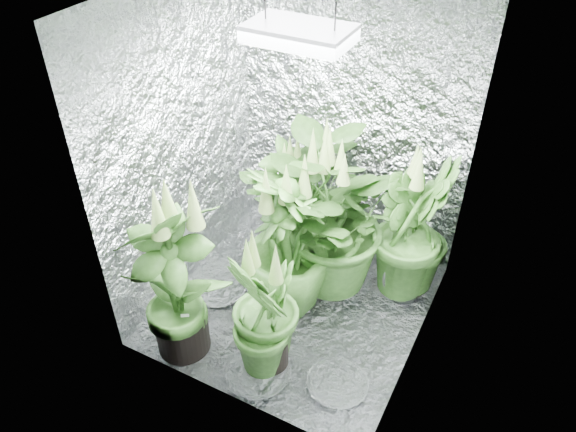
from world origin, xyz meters
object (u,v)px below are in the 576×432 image
(plant_b, at_px, (288,197))
(circulation_fan, at_px, (403,277))
(plant_g, at_px, (266,314))
(plant_c, at_px, (414,230))
(grow_lamp, at_px, (299,34))
(plant_e, at_px, (328,222))
(plant_d, at_px, (286,245))
(plant_f, at_px, (174,280))
(plant_a, at_px, (311,200))

(plant_b, distance_m, circulation_fan, 0.99)
(circulation_fan, bearing_deg, plant_b, -164.30)
(plant_g, relative_size, circulation_fan, 2.49)
(circulation_fan, bearing_deg, plant_c, 116.93)
(grow_lamp, bearing_deg, plant_e, 73.07)
(grow_lamp, relative_size, plant_e, 0.44)
(plant_d, relative_size, plant_f, 0.90)
(plant_f, bearing_deg, grow_lamp, 54.02)
(plant_a, xyz_separation_m, circulation_fan, (0.71, -0.05, -0.36))
(grow_lamp, bearing_deg, plant_g, -82.02)
(plant_b, xyz_separation_m, plant_d, (0.28, -0.58, 0.09))
(plant_d, bearing_deg, plant_e, 61.90)
(grow_lamp, bearing_deg, plant_b, 121.97)
(grow_lamp, distance_m, plant_f, 1.48)
(plant_a, bearing_deg, plant_e, -42.36)
(plant_d, xyz_separation_m, plant_g, (0.14, -0.50, -0.06))
(plant_f, bearing_deg, plant_g, 12.09)
(plant_c, distance_m, circulation_fan, 0.35)
(plant_d, bearing_deg, circulation_fan, 33.15)
(plant_b, relative_size, circulation_fan, 2.38)
(circulation_fan, bearing_deg, plant_g, -94.48)
(plant_f, bearing_deg, plant_e, 59.16)
(grow_lamp, xyz_separation_m, circulation_fan, (0.59, 0.42, -1.66))
(plant_g, bearing_deg, plant_b, 111.52)
(plant_b, xyz_separation_m, plant_e, (0.44, -0.29, 0.13))
(plant_a, xyz_separation_m, plant_c, (0.71, 0.03, -0.01))
(plant_a, height_order, plant_d, plant_a)
(plant_d, distance_m, circulation_fan, 0.86)
(circulation_fan, bearing_deg, grow_lamp, -119.98)
(grow_lamp, distance_m, plant_b, 1.56)
(plant_e, bearing_deg, circulation_fan, 15.92)
(plant_b, height_order, plant_d, plant_d)
(plant_e, xyz_separation_m, circulation_fan, (0.50, 0.14, -0.38))
(plant_a, relative_size, circulation_fan, 2.92)
(plant_a, distance_m, plant_c, 0.71)
(plant_g, bearing_deg, circulation_fan, 60.98)
(plant_c, relative_size, plant_f, 0.89)
(plant_a, bearing_deg, plant_f, -106.73)
(grow_lamp, bearing_deg, plant_d, -172.10)
(plant_f, distance_m, circulation_fan, 1.53)
(plant_e, bearing_deg, plant_g, -90.88)
(grow_lamp, distance_m, plant_a, 1.39)
(plant_d, xyz_separation_m, plant_f, (-0.39, -0.62, 0.06))
(plant_c, relative_size, plant_e, 0.96)
(plant_f, bearing_deg, plant_c, 47.28)
(plant_b, bearing_deg, circulation_fan, -8.84)
(plant_a, distance_m, plant_b, 0.27)
(plant_d, bearing_deg, plant_f, -122.05)
(plant_g, bearing_deg, plant_e, 89.12)
(plant_c, xyz_separation_m, circulation_fan, (0.00, -0.08, -0.34))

